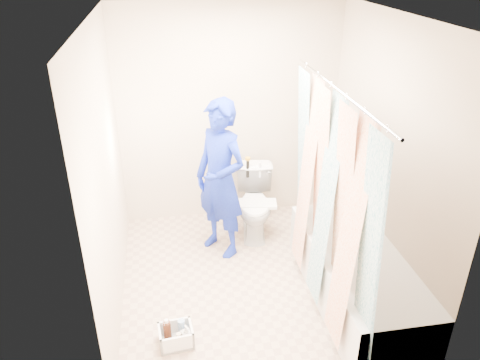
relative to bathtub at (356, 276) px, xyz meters
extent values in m
plane|color=tan|center=(-0.85, 0.43, -0.27)|extent=(2.60, 2.60, 0.00)
cube|color=white|center=(-0.85, 0.43, 2.13)|extent=(2.40, 2.60, 0.02)
cube|color=#C0AB94|center=(-0.85, 1.73, 0.93)|extent=(2.40, 0.02, 2.40)
cube|color=#C0AB94|center=(-0.85, -0.88, 0.93)|extent=(2.40, 0.02, 2.40)
cube|color=#C0AB94|center=(-2.05, 0.43, 0.93)|extent=(0.02, 2.60, 2.40)
cube|color=#C0AB94|center=(0.35, 0.43, 0.93)|extent=(0.02, 2.60, 2.40)
cube|color=silver|center=(0.00, 0.00, -0.02)|extent=(0.70, 1.75, 0.50)
cube|color=white|center=(0.00, 0.00, 0.19)|extent=(0.58, 1.63, 0.06)
cylinder|color=silver|center=(-0.33, 0.00, 1.68)|extent=(0.02, 1.90, 0.02)
cube|color=white|center=(-0.33, 0.00, 0.75)|extent=(0.06, 1.75, 1.80)
imported|color=white|center=(-0.66, 1.24, 0.09)|extent=(0.51, 0.76, 0.72)
cube|color=white|center=(-0.67, 1.13, 0.15)|extent=(0.47, 0.26, 0.03)
cylinder|color=black|center=(-0.70, 1.44, 0.42)|extent=(0.03, 0.03, 0.21)
cylinder|color=orange|center=(-0.70, 1.44, 0.54)|extent=(0.06, 0.06, 0.03)
cylinder|color=white|center=(-0.57, 1.42, 0.40)|extent=(0.03, 0.03, 0.17)
imported|color=#0E1191|center=(-1.06, 0.98, 0.54)|extent=(0.67, 0.70, 1.62)
cube|color=white|center=(-1.60, -0.25, -0.25)|extent=(0.29, 0.24, 0.03)
cube|color=white|center=(-1.72, -0.26, -0.19)|extent=(0.04, 0.21, 0.16)
cube|color=white|center=(-1.47, -0.24, -0.19)|extent=(0.04, 0.21, 0.16)
cube|color=white|center=(-1.59, -0.35, -0.19)|extent=(0.27, 0.04, 0.16)
cube|color=white|center=(-1.61, -0.16, -0.19)|extent=(0.27, 0.04, 0.16)
cylinder|color=#441D0D|center=(-1.66, -0.22, -0.15)|extent=(0.06, 0.06, 0.18)
cylinder|color=white|center=(-1.55, -0.20, -0.16)|extent=(0.06, 0.06, 0.16)
cylinder|color=beige|center=(-1.58, -0.30, -0.18)|extent=(0.04, 0.04, 0.12)
cylinder|color=#441D0D|center=(-1.66, -0.31, -0.21)|extent=(0.05, 0.05, 0.05)
cylinder|color=gold|center=(-1.66, -0.31, -0.18)|extent=(0.06, 0.06, 0.01)
imported|color=white|center=(-1.51, -0.28, -0.16)|extent=(0.10, 0.10, 0.17)
camera|label=1|loc=(-1.56, -3.06, 2.61)|focal=35.00mm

